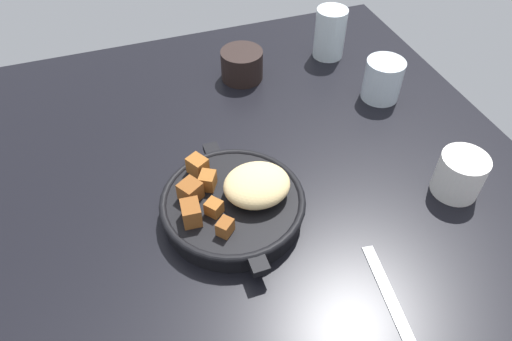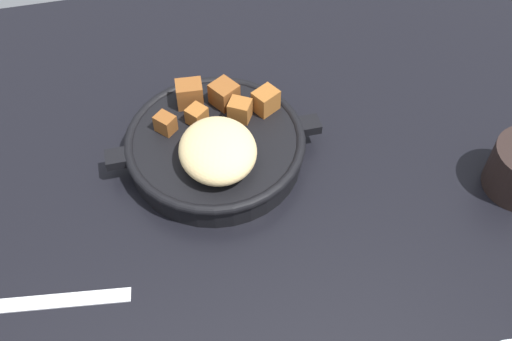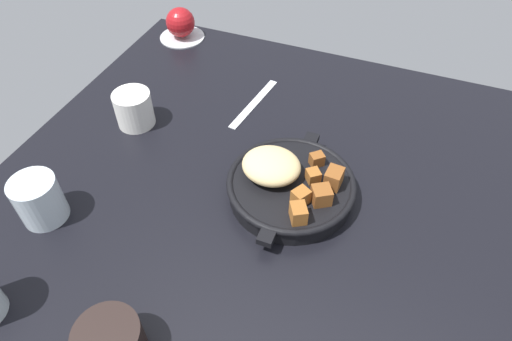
{
  "view_description": "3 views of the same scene",
  "coord_description": "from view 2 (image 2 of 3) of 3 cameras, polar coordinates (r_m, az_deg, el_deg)",
  "views": [
    {
      "loc": [
        47.87,
        -18.71,
        55.83
      ],
      "look_at": [
        -0.41,
        -1.89,
        3.27
      ],
      "focal_mm": 32.89,
      "sensor_mm": 36.0,
      "label": 1
    },
    {
      "loc": [
        10.45,
        40.47,
        56.39
      ],
      "look_at": [
        0.9,
        -0.0,
        5.08
      ],
      "focal_mm": 42.17,
      "sensor_mm": 36.0,
      "label": 2
    },
    {
      "loc": [
        -44.46,
        -20.12,
        58.63
      ],
      "look_at": [
        2.41,
        -1.57,
        5.72
      ],
      "focal_mm": 31.54,
      "sensor_mm": 36.0,
      "label": 3
    }
  ],
  "objects": [
    {
      "name": "butter_knife",
      "position": [
        0.67,
        -19.66,
        -11.67
      ],
      "size": [
        18.15,
        3.96,
        0.36
      ],
      "primitive_type": "cube",
      "rotation": [
        0.0,
        0.0,
        -0.13
      ],
      "color": "silver",
      "rests_on": "ground_plane"
    },
    {
      "name": "cast_iron_skillet",
      "position": [
        0.72,
        -3.82,
        2.46
      ],
      "size": [
        25.93,
        21.65,
        7.62
      ],
      "color": "black",
      "rests_on": "ground_plane"
    },
    {
      "name": "ground_plane",
      "position": [
        0.71,
        0.7,
        -3.06
      ],
      "size": [
        100.36,
        89.04,
        2.4
      ],
      "primitive_type": "cube",
      "color": "black"
    }
  ]
}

